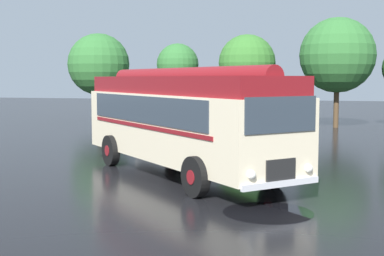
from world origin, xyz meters
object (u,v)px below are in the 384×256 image
car_near_left (215,118)px  box_van (168,109)px  vintage_bus (181,117)px  car_mid_left (268,119)px

car_near_left → box_van: bearing=-160.6°
vintage_bus → car_near_left: (-1.66, 13.98, -1.05)m
vintage_bus → car_near_left: size_ratio=2.04×
vintage_bus → car_mid_left: 13.89m
car_mid_left → box_van: (-5.70, -0.71, 0.52)m
car_near_left → car_mid_left: bearing=-3.7°
vintage_bus → box_van: size_ratio=1.55×
vintage_bus → car_mid_left: vintage_bus is taller
car_mid_left → box_van: bearing=-172.9°
box_van → car_mid_left: bearing=7.1°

